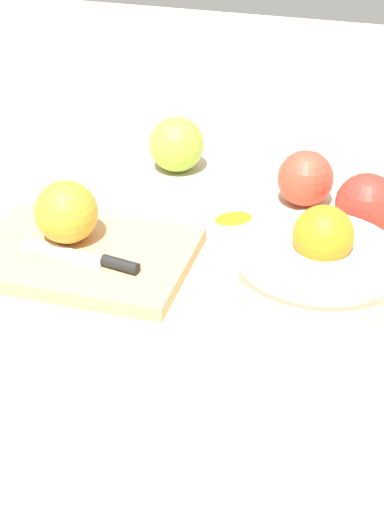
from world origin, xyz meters
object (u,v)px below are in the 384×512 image
Objects in this scene: apple_front_left at (305,178)px; apple_front_left_2 at (366,204)px; cutting_board at (82,255)px; knife at (95,259)px; apple_front_right at (177,144)px; orange_on_board at (66,212)px; bowl at (317,267)px.

apple_front_left_2 is at bearing 150.44° from apple_front_left.
knife is at bearing 143.03° from cutting_board.
apple_front_right is (-0.01, -0.28, 0.03)m from cutting_board.
apple_front_right is at bearing -87.23° from knife.
cutting_board is 0.32m from apple_front_left.
apple_front_right is at bearing -98.19° from orange_on_board.
knife is at bearing 37.19° from apple_front_left_2.
apple_front_left is (-0.19, -0.26, 0.02)m from knife.
orange_on_board reaches higher than cutting_board.
orange_on_board is 0.92× the size of apple_front_right.
knife is (-0.05, 0.04, -0.03)m from orange_on_board.
cutting_board is 3.39× the size of apple_front_left.
bowl is 2.38× the size of orange_on_board.
cutting_board is at bearing 3.39° from bowl.
cutting_board is 1.65× the size of knife.
apple_front_right reaches higher than knife.
apple_front_left is at bearing -137.35° from orange_on_board.
knife is 0.32m from apple_front_left.
bowl is 1.15× the size of knife.
apple_front_left is at bearing -29.56° from apple_front_left_2.
orange_on_board is (0.02, -0.01, 0.05)m from cutting_board.
bowl is 0.17m from apple_front_left_2.
cutting_board is (0.27, 0.02, -0.03)m from bowl.
apple_front_left is 0.98× the size of apple_front_left_2.
bowl is at bearing 134.45° from apple_front_right.
cutting_board is 0.05m from orange_on_board.
knife is at bearing 53.97° from apple_front_left.
knife reaches higher than cutting_board.
bowl is 2.30× the size of apple_front_left_2.
orange_on_board reaches higher than apple_front_left_2.
apple_front_left is (-0.24, -0.22, -0.02)m from orange_on_board.
apple_front_right is at bearing -12.63° from apple_front_left.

